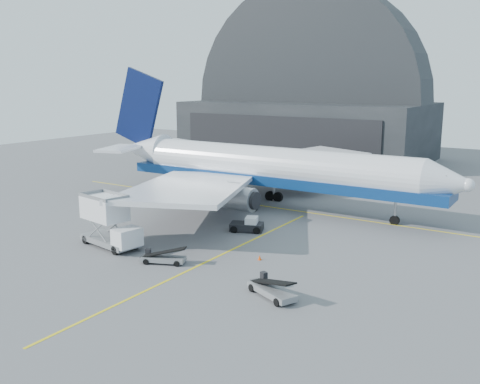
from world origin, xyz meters
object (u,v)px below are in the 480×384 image
Objects in this scene: belt_loader_a at (163,258)px; pushback_tug at (248,226)px; airliner at (262,167)px; belt_loader_b at (272,289)px; catering_truck at (109,222)px.

pushback_tug is at bearing 63.60° from belt_loader_a.
belt_loader_b is (16.42, -26.44, -4.65)m from airliner.
catering_truck is 1.78× the size of belt_loader_a.
airliner is 10.75× the size of belt_loader_b.
belt_loader_b is (12.29, -1.35, 0.08)m from belt_loader_a.
catering_truck reaches higher than belt_loader_b.
airliner reaches higher than belt_loader_b.
catering_truck is 8.30m from belt_loader_a.
catering_truck reaches higher than belt_loader_a.
belt_loader_a is at bearing -80.65° from airliner.
airliner is at bearing 76.92° from belt_loader_a.
belt_loader_a is (-0.93, -13.40, -0.13)m from pushback_tug.
pushback_tug is 13.43m from belt_loader_a.
catering_truck is (-3.85, -24.07, -2.67)m from airliner.
belt_loader_b reaches higher than pushback_tug.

